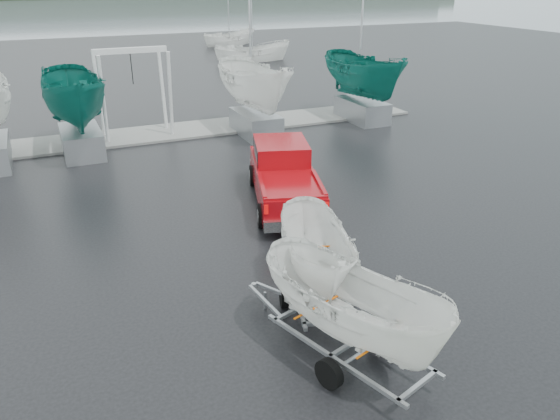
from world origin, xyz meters
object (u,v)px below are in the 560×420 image
(trailer_hitched, at_px, (319,204))
(pickup_truck, at_px, (283,173))
(trailer_parked, at_px, (356,245))
(boat_hoist, at_px, (133,80))

(trailer_hitched, bearing_deg, pickup_truck, 90.00)
(trailer_parked, relative_size, boat_hoist, 1.19)
(trailer_parked, distance_m, boat_hoist, 18.44)
(trailer_hitched, relative_size, trailer_parked, 0.93)
(pickup_truck, distance_m, boat_hoist, 10.63)
(pickup_truck, relative_size, trailer_parked, 1.22)
(pickup_truck, xyz_separation_m, trailer_hitched, (-1.87, -6.05, 1.51))
(trailer_hitched, relative_size, boat_hoist, 1.11)
(trailer_hitched, xyz_separation_m, trailer_parked, (-0.47, -2.34, 0.17))
(trailer_parked, xyz_separation_m, boat_hoist, (-0.74, 18.43, 0.00))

